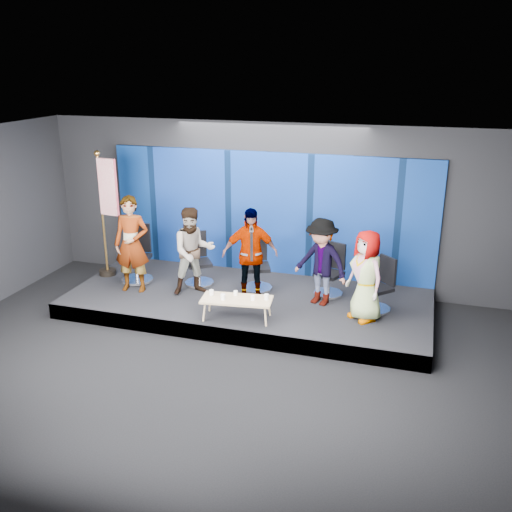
% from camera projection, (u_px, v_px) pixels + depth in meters
% --- Properties ---
extents(ground, '(10.00, 10.00, 0.00)m').
position_uv_depth(ground, '(200.00, 372.00, 9.03)').
color(ground, black).
rests_on(ground, ground).
extents(room_walls, '(10.02, 8.02, 3.51)m').
position_uv_depth(room_walls, '(195.00, 225.00, 8.23)').
color(room_walls, black).
rests_on(room_walls, ground).
extents(riser, '(7.00, 3.00, 0.30)m').
position_uv_depth(riser, '(248.00, 303.00, 11.24)').
color(riser, black).
rests_on(riser, ground).
extents(backdrop, '(7.00, 0.08, 2.60)m').
position_uv_depth(backdrop, '(269.00, 213.00, 12.08)').
color(backdrop, navy).
rests_on(backdrop, riser).
extents(chair_a, '(0.75, 0.75, 1.19)m').
position_uv_depth(chair_a, '(137.00, 263.00, 11.83)').
color(chair_a, silver).
rests_on(chair_a, riser).
extents(panelist_a, '(0.76, 0.55, 1.92)m').
position_uv_depth(panelist_a, '(132.00, 244.00, 11.17)').
color(panelist_a, black).
rests_on(panelist_a, riser).
extents(chair_b, '(0.84, 0.84, 1.08)m').
position_uv_depth(chair_b, '(198.00, 267.00, 11.69)').
color(chair_b, silver).
rests_on(chair_b, riser).
extents(panelist_b, '(1.07, 1.02, 1.74)m').
position_uv_depth(panelist_b, '(193.00, 251.00, 11.05)').
color(panelist_b, black).
rests_on(panelist_b, riser).
extents(chair_c, '(0.82, 0.82, 1.11)m').
position_uv_depth(chair_c, '(257.00, 272.00, 11.42)').
color(chair_c, silver).
rests_on(chair_c, riser).
extents(panelist_c, '(1.15, 0.80, 1.80)m').
position_uv_depth(panelist_c, '(250.00, 254.00, 10.78)').
color(panelist_c, black).
rests_on(panelist_c, riser).
extents(chair_d, '(0.75, 0.75, 1.03)m').
position_uv_depth(chair_d, '(330.00, 278.00, 11.15)').
color(chair_d, silver).
rests_on(chair_d, riser).
extents(panelist_d, '(1.23, 0.96, 1.67)m').
position_uv_depth(panelist_d, '(321.00, 262.00, 10.58)').
color(panelist_d, black).
rests_on(panelist_d, riser).
extents(chair_e, '(0.81, 0.81, 1.01)m').
position_uv_depth(chair_e, '(379.00, 293.00, 10.45)').
color(chair_e, silver).
rests_on(chair_e, riser).
extents(panelist_e, '(0.94, 0.93, 1.64)m').
position_uv_depth(panelist_e, '(366.00, 276.00, 9.94)').
color(panelist_e, black).
rests_on(panelist_e, riser).
extents(coffee_table, '(1.31, 0.68, 0.38)m').
position_uv_depth(coffee_table, '(237.00, 300.00, 10.09)').
color(coffee_table, tan).
rests_on(coffee_table, riser).
extents(mug_a, '(0.08, 0.08, 0.10)m').
position_uv_depth(mug_a, '(211.00, 293.00, 10.22)').
color(mug_a, white).
rests_on(mug_a, coffee_table).
extents(mug_b, '(0.09, 0.09, 0.10)m').
position_uv_depth(mug_b, '(223.00, 297.00, 10.03)').
color(mug_b, white).
rests_on(mug_b, coffee_table).
extents(mug_c, '(0.07, 0.07, 0.08)m').
position_uv_depth(mug_c, '(236.00, 293.00, 10.22)').
color(mug_c, white).
rests_on(mug_c, coffee_table).
extents(mug_d, '(0.07, 0.07, 0.08)m').
position_uv_depth(mug_d, '(253.00, 298.00, 10.01)').
color(mug_d, white).
rests_on(mug_d, coffee_table).
extents(mug_e, '(0.08, 0.08, 0.10)m').
position_uv_depth(mug_e, '(267.00, 297.00, 10.03)').
color(mug_e, white).
rests_on(mug_e, coffee_table).
extents(flag_stand, '(0.61, 0.35, 2.67)m').
position_uv_depth(flag_stand, '(107.00, 212.00, 11.76)').
color(flag_stand, black).
rests_on(flag_stand, riser).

